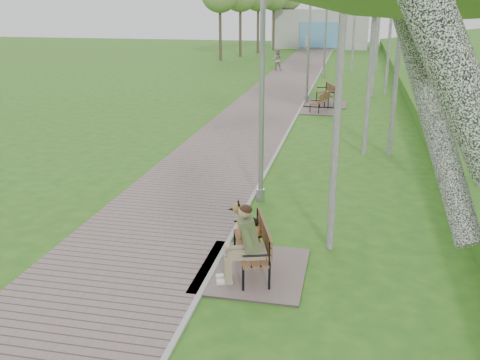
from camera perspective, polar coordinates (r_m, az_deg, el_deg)
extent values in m
plane|color=#285919|center=(11.12, -1.86, -7.82)|extent=(120.00, 120.00, 0.00)
cube|color=#72615C|center=(31.82, 4.39, 9.68)|extent=(3.50, 67.00, 0.04)
cube|color=#999993|center=(31.63, 7.57, 9.53)|extent=(0.10, 67.00, 0.05)
cube|color=#9E9E99|center=(60.85, 8.61, 15.67)|extent=(10.00, 5.00, 4.00)
cube|color=#528DB6|center=(58.29, 8.41, 15.07)|extent=(4.00, 0.20, 2.60)
cube|color=#72615C|center=(10.42, 1.36, -9.60)|extent=(2.01, 2.23, 0.04)
cube|color=brown|center=(10.21, 1.11, -7.19)|extent=(1.00, 1.75, 0.04)
cube|color=brown|center=(10.12, 2.63, -5.58)|extent=(0.56, 1.60, 0.37)
cube|color=#72615C|center=(25.49, 8.52, 7.29)|extent=(1.77, 1.96, 0.04)
cube|color=brown|center=(25.42, 8.45, 8.23)|extent=(0.81, 1.54, 0.04)
cube|color=brown|center=(25.30, 8.99, 8.76)|extent=(0.42, 1.43, 0.32)
cube|color=#72615C|center=(27.31, 9.13, 8.01)|extent=(2.03, 2.26, 0.04)
cube|color=brown|center=(27.23, 9.07, 9.03)|extent=(1.01, 1.77, 0.05)
cube|color=brown|center=(27.25, 9.67, 9.65)|extent=(0.57, 1.62, 0.37)
cylinder|color=#919398|center=(13.86, 2.21, -1.61)|extent=(0.21, 0.21, 0.32)
cylinder|color=#919398|center=(13.20, 2.34, 8.55)|extent=(0.13, 0.13, 5.28)
cylinder|color=#919398|center=(27.86, 7.11, 8.59)|extent=(0.21, 0.21, 0.31)
cylinder|color=#919398|center=(27.54, 7.31, 13.60)|extent=(0.12, 0.12, 5.19)
cylinder|color=#919398|center=(37.20, 8.90, 11.05)|extent=(0.23, 0.23, 0.34)
cylinder|color=#919398|center=(36.95, 9.11, 15.20)|extent=(0.14, 0.14, 5.74)
imported|color=white|center=(55.22, 7.14, 14.16)|extent=(0.64, 0.52, 1.51)
imported|color=gray|center=(40.08, 3.98, 12.67)|extent=(0.84, 0.68, 1.61)
cylinder|color=silver|center=(10.39, 10.75, 13.68)|extent=(0.17, 0.17, 8.22)
cylinder|color=silver|center=(18.01, 16.77, 15.35)|extent=(0.16, 0.16, 8.31)
cylinder|color=silver|center=(17.89, 14.04, 15.36)|extent=(0.19, 0.19, 8.18)
cylinder|color=silver|center=(29.59, 14.48, 16.94)|extent=(0.20, 0.20, 8.71)
cylinder|color=silver|center=(30.68, 15.91, 17.00)|extent=(0.19, 0.19, 8.86)
cylinder|color=silver|center=(40.30, 12.27, 18.13)|extent=(0.19, 0.19, 9.72)
cylinder|color=silver|center=(41.03, 14.77, 17.91)|extent=(0.18, 0.18, 9.67)
cylinder|color=silver|center=(57.20, 14.70, 17.92)|extent=(0.21, 0.21, 9.58)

